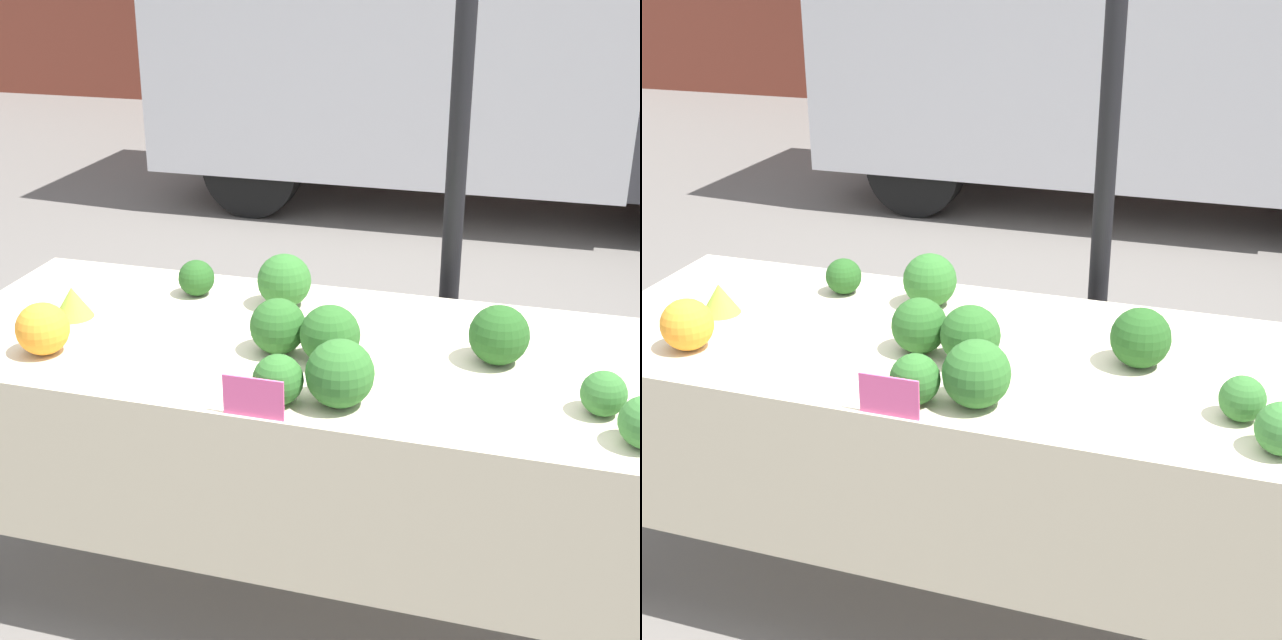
# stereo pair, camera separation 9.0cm
# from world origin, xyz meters

# --- Properties ---
(ground_plane) EXTENTS (40.00, 40.00, 0.00)m
(ground_plane) POSITION_xyz_m (0.00, 0.00, 0.00)
(ground_plane) COLOR slate
(tent_pole) EXTENTS (0.07, 0.07, 2.72)m
(tent_pole) POSITION_xyz_m (0.28, 0.69, 1.36)
(tent_pole) COLOR black
(tent_pole) RESTS_ON ground_plane
(parked_truck) EXTENTS (4.85, 1.82, 2.44)m
(parked_truck) POSITION_xyz_m (-0.18, 4.66, 1.29)
(parked_truck) COLOR silver
(parked_truck) RESTS_ON ground_plane
(market_table) EXTENTS (2.31, 0.93, 0.88)m
(market_table) POSITION_xyz_m (0.00, -0.07, 0.78)
(market_table) COLOR beige
(market_table) RESTS_ON ground_plane
(orange_cauliflower) EXTENTS (0.15, 0.15, 0.15)m
(orange_cauliflower) POSITION_xyz_m (-0.74, -0.27, 0.96)
(orange_cauliflower) COLOR orange
(orange_cauliflower) RESTS_ON market_table
(romanesco_head) EXTENTS (0.12, 0.12, 0.10)m
(romanesco_head) POSITION_xyz_m (-0.80, -0.01, 0.93)
(romanesco_head) COLOR #93B238
(romanesco_head) RESTS_ON market_table
(broccoli_head_0) EXTENTS (0.17, 0.17, 0.17)m
(broccoli_head_0) POSITION_xyz_m (0.51, 0.03, 0.97)
(broccoli_head_0) COLOR #23511E
(broccoli_head_0) RESTS_ON market_table
(broccoli_head_2) EXTENTS (0.18, 0.18, 0.18)m
(broccoli_head_2) POSITION_xyz_m (0.15, -0.33, 0.97)
(broccoli_head_2) COLOR #2D6628
(broccoli_head_2) RESTS_ON market_table
(broccoli_head_3) EXTENTS (0.12, 0.12, 0.12)m
(broccoli_head_3) POSITION_xyz_m (0.79, -0.20, 0.94)
(broccoli_head_3) COLOR #336B2D
(broccoli_head_3) RESTS_ON market_table
(broccoli_head_4) EXTENTS (0.12, 0.12, 0.12)m
(broccoli_head_4) POSITION_xyz_m (-0.50, 0.27, 0.94)
(broccoli_head_4) COLOR #23511E
(broccoli_head_4) RESTS_ON market_table
(broccoli_head_5) EXTENTS (0.17, 0.17, 0.17)m
(broccoli_head_5) POSITION_xyz_m (-0.19, 0.26, 0.97)
(broccoli_head_5) COLOR #2D6628
(broccoli_head_5) RESTS_ON market_table
(broccoli_head_6) EXTENTS (0.17, 0.17, 0.17)m
(broccoli_head_6) POSITION_xyz_m (0.06, -0.10, 0.97)
(broccoli_head_6) COLOR #285B23
(broccoli_head_6) RESTS_ON market_table
(broccoli_head_7) EXTENTS (0.13, 0.13, 0.13)m
(broccoli_head_7) POSITION_xyz_m (-0.01, -0.36, 0.95)
(broccoli_head_7) COLOR #2D6628
(broccoli_head_7) RESTS_ON market_table
(broccoli_head_8) EXTENTS (0.16, 0.16, 0.16)m
(broccoli_head_8) POSITION_xyz_m (-0.10, -0.08, 0.96)
(broccoli_head_8) COLOR #285B23
(broccoli_head_8) RESTS_ON market_table
(price_sign) EXTENTS (0.16, 0.01, 0.11)m
(price_sign) POSITION_xyz_m (-0.04, -0.45, 0.94)
(price_sign) COLOR #F45B9E
(price_sign) RESTS_ON market_table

